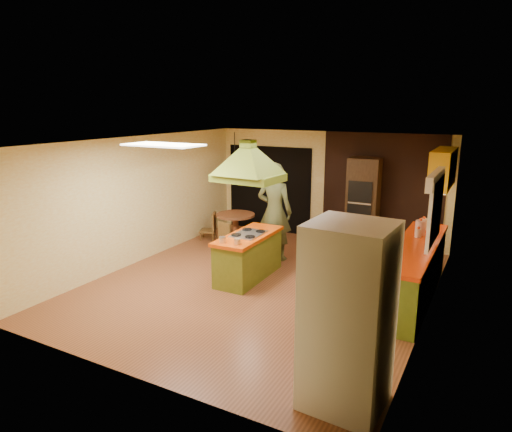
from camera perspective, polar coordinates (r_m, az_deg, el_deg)
The scene contains 21 objects.
ground at distance 8.18m, azimuth 0.82°, elevation -8.41°, with size 6.50×6.50×0.00m, color brown.
room_walls at distance 7.79m, azimuth 0.85°, elevation 0.13°, with size 5.50×6.50×6.50m.
ceiling_plane at distance 7.60m, azimuth 0.88°, elevation 9.34°, with size 6.50×6.50×0.00m, color silver.
brick_panel at distance 10.36m, azimuth 15.40°, elevation 3.06°, with size 2.64×0.03×2.50m, color #381E14.
nook_opening at distance 11.32m, azimuth 1.66°, elevation 3.39°, with size 2.20×0.03×2.10m, color black.
right_counter at distance 7.85m, azimuth 19.15°, elevation -6.57°, with size 0.62×3.05×0.92m.
upper_cabinets at distance 9.04m, azimuth 22.35°, elevation 5.51°, with size 0.34×1.40×0.70m, color yellow.
window_right at distance 7.28m, azimuth 21.60°, elevation 2.39°, with size 0.12×1.35×1.06m.
fluor_panel at distance 7.21m, azimuth -11.52°, elevation 8.71°, with size 1.20×0.60×0.03m, color white.
kitchen_island at distance 8.31m, azimuth -0.94°, elevation -4.98°, with size 0.68×1.64×0.84m.
range_hood at distance 7.91m, azimuth -0.99°, elevation 7.67°, with size 1.16×0.86×0.80m.
man at distance 9.16m, azimuth 2.33°, elevation 0.55°, with size 0.72×0.48×1.99m, color #484D29.
refrigerator at distance 4.83m, azimuth 11.39°, elevation -12.29°, with size 0.81×0.77×1.98m, color white.
wall_oven at distance 10.22m, azimuth 13.23°, elevation 1.58°, with size 0.69×0.63×1.99m.
dining_table at distance 10.42m, azimuth -2.58°, elevation -0.82°, with size 0.88×0.88×0.67m.
chair_left at distance 10.74m, azimuth -6.06°, elevation -1.23°, with size 0.35×0.35×0.64m, color brown, non-canonical shape.
chair_near at distance 9.79m, azimuth -3.27°, elevation -2.55°, with size 0.37×0.37×0.68m, color brown, non-canonical shape.
pendant_lamp at distance 10.16m, azimuth -2.67°, elevation 7.04°, with size 0.33×0.33×0.21m, color #FF9E3F.
canister_large at distance 8.27m, azimuth 19.84°, elevation -1.37°, with size 0.17×0.17×0.25m, color beige.
canister_medium at distance 8.64m, azimuth 20.22°, elevation -0.96°, with size 0.14×0.14×0.19m, color #FCF0CA.
canister_small at distance 8.11m, azimuth 19.61°, elevation -2.03°, with size 0.11×0.11×0.14m, color beige.
Camera 1 is at (3.49, -6.72, 3.09)m, focal length 32.00 mm.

